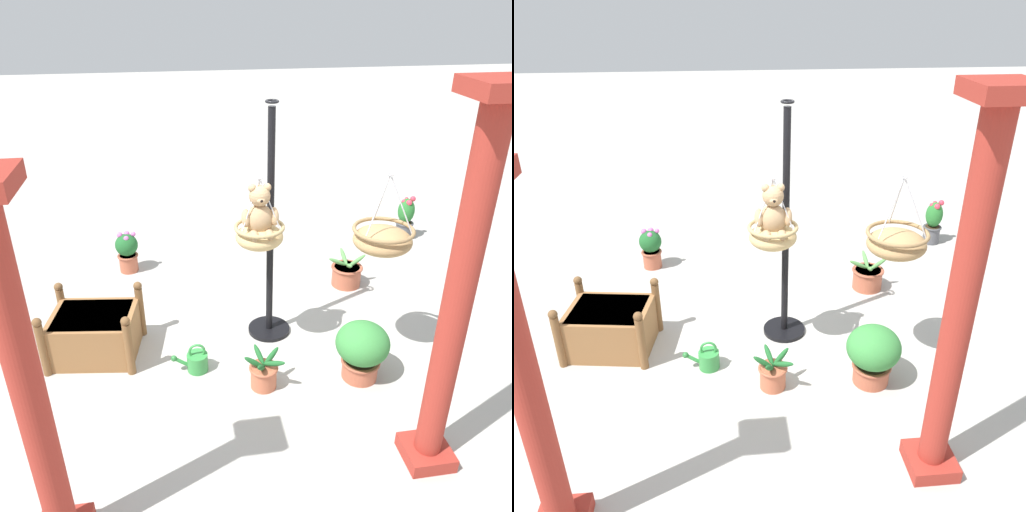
# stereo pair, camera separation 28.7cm
# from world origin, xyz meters

# --- Properties ---
(ground_plane) EXTENTS (40.00, 40.00, 0.00)m
(ground_plane) POSITION_xyz_m (0.00, 0.00, 0.00)
(ground_plane) COLOR #ADAAA3
(display_pole_central) EXTENTS (0.44, 0.44, 2.42)m
(display_pole_central) POSITION_xyz_m (-0.18, -0.12, 0.75)
(display_pole_central) COLOR black
(display_pole_central) RESTS_ON ground
(hanging_basket_with_teddy) EXTENTS (0.47, 0.47, 0.68)m
(hanging_basket_with_teddy) POSITION_xyz_m (-0.03, 0.13, 1.26)
(hanging_basket_with_teddy) COLOR tan
(teddy_bear) EXTENTS (0.34, 0.30, 0.49)m
(teddy_bear) POSITION_xyz_m (-0.03, 0.15, 1.48)
(teddy_bear) COLOR tan
(hanging_basket_left_high) EXTENTS (0.55, 0.55, 0.74)m
(hanging_basket_left_high) POSITION_xyz_m (-1.10, 0.44, 1.29)
(hanging_basket_left_high) COLOR #A37F51
(greenhouse_pillar_left) EXTENTS (0.38, 0.38, 2.86)m
(greenhouse_pillar_left) POSITION_xyz_m (-1.08, 1.75, 1.38)
(greenhouse_pillar_left) COLOR #9E2D23
(greenhouse_pillar_left) RESTS_ON ground
(greenhouse_pillar_right) EXTENTS (0.36, 0.36, 2.56)m
(greenhouse_pillar_right) POSITION_xyz_m (1.59, 2.01, 1.23)
(greenhouse_pillar_right) COLOR #9E2D23
(greenhouse_pillar_right) RESTS_ON ground
(wooden_planter_box) EXTENTS (0.96, 0.82, 0.64)m
(wooden_planter_box) POSITION_xyz_m (1.59, -0.02, 0.25)
(wooden_planter_box) COLOR olive
(wooden_planter_box) RESTS_ON ground
(potted_plant_fern_front) EXTENTS (0.49, 0.51, 0.42)m
(potted_plant_fern_front) POSITION_xyz_m (-1.30, -0.93, 0.16)
(potted_plant_fern_front) COLOR #AD563D
(potted_plant_fern_front) RESTS_ON ground
(potted_plant_tall_leafy) EXTENTS (0.28, 0.28, 0.54)m
(potted_plant_tall_leafy) POSITION_xyz_m (1.37, -1.73, 0.28)
(potted_plant_tall_leafy) COLOR #AD563D
(potted_plant_tall_leafy) RESTS_ON ground
(potted_plant_small_succulent) EXTENTS (0.38, 0.39, 0.37)m
(potted_plant_small_succulent) POSITION_xyz_m (0.03, 0.73, 0.15)
(potted_plant_small_succulent) COLOR #BC6042
(potted_plant_small_succulent) RESTS_ON ground
(potted_plant_conical_shrub) EXTENTS (0.26, 0.26, 0.65)m
(potted_plant_conical_shrub) POSITION_xyz_m (-2.55, -2.10, 0.32)
(potted_plant_conical_shrub) COLOR #4C4C51
(potted_plant_conical_shrub) RESTS_ON ground
(potted_plant_broad_leaf) EXTENTS (0.50, 0.50, 0.58)m
(potted_plant_broad_leaf) POSITION_xyz_m (-0.89, 0.75, 0.33)
(potted_plant_broad_leaf) COLOR #AD563D
(potted_plant_broad_leaf) RESTS_ON ground
(watering_can) EXTENTS (0.35, 0.20, 0.30)m
(watering_can) POSITION_xyz_m (0.62, 0.40, 0.10)
(watering_can) COLOR #338C3F
(watering_can) RESTS_ON ground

